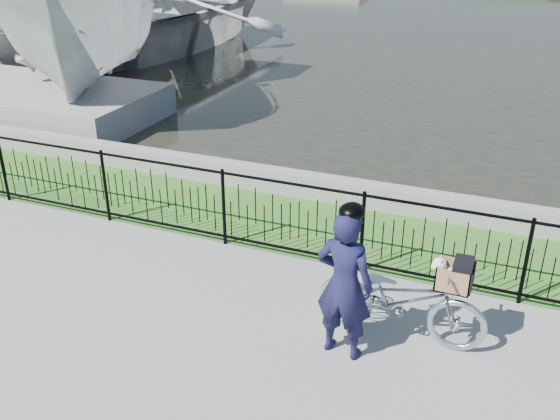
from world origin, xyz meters
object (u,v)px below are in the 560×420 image
at_px(bicycle_rig, 402,298).
at_px(boat_far, 124,18).
at_px(boat_near, 86,13).
at_px(cyclist, 345,283).

distance_m(bicycle_rig, boat_far, 16.75).
bearing_deg(boat_near, cyclist, -40.61).
distance_m(bicycle_rig, boat_near, 12.23).
distance_m(boat_near, boat_far, 5.09).
height_order(cyclist, boat_far, boat_far).
height_order(cyclist, boat_near, boat_near).
bearing_deg(bicycle_rig, boat_near, 142.81).
height_order(boat_near, boat_far, boat_near).
xyz_separation_m(cyclist, boat_far, (-11.28, 12.38, 0.28)).
xyz_separation_m(bicycle_rig, cyclist, (-0.52, -0.51, 0.37)).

